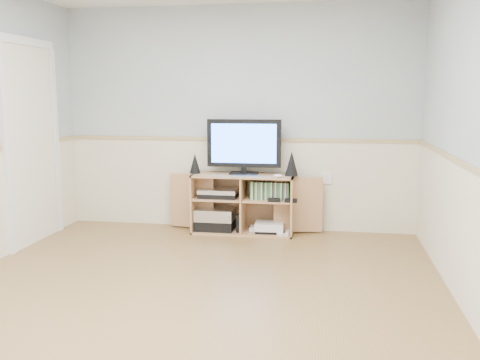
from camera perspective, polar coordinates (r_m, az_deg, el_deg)
name	(u,v)px	position (r m, az deg, el deg)	size (l,w,h in m)	color
room	(181,136)	(4.00, -6.27, 4.73)	(4.04, 4.54, 2.54)	#A37F48
media_cabinet	(244,202)	(5.97, 0.42, -2.39)	(1.74, 0.42, 0.65)	tan
monitor	(244,145)	(5.87, 0.42, 3.78)	(0.82, 0.18, 0.60)	black
speaker_left	(195,163)	(5.98, -4.83, 1.79)	(0.12, 0.12, 0.22)	black
speaker_right	(292,163)	(5.80, 5.53, 1.77)	(0.14, 0.14, 0.27)	black
keyboard	(246,176)	(5.72, 0.64, 0.41)	(0.31, 0.12, 0.01)	silver
mouse	(278,176)	(5.67, 4.08, 0.45)	(0.10, 0.06, 0.04)	white
av_components	(217,212)	(5.99, -2.50, -3.45)	(0.51, 0.31, 0.47)	black
game_consoles	(269,227)	(5.92, 3.07, -5.07)	(0.45, 0.30, 0.11)	white
game_cases	(270,191)	(5.83, 3.21, -1.14)	(0.42, 0.14, 0.19)	#3F8C3F
wall_outlet	(326,178)	(6.01, 9.20, 0.18)	(0.12, 0.03, 0.12)	white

